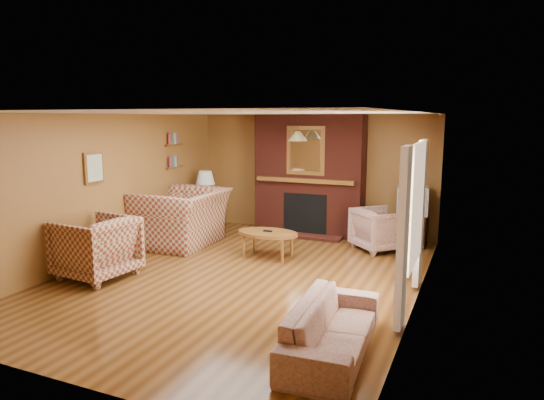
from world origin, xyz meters
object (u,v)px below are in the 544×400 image
at_px(plaid_loveseat, 182,218).
at_px(plaid_armchair, 96,247).
at_px(floral_armchair, 380,229).
at_px(side_table, 206,216).
at_px(floral_sofa, 332,327).
at_px(crt_tv, 412,200).
at_px(coffee_table, 268,234).
at_px(tv_stand, 411,230).
at_px(table_lamp, 205,185).
at_px(fireplace, 309,176).

height_order(plaid_loveseat, plaid_armchair, plaid_loveseat).
bearing_deg(floral_armchair, side_table, 42.34).
distance_m(floral_sofa, crt_tv, 4.58).
relative_size(floral_sofa, crt_tv, 2.91).
relative_size(coffee_table, side_table, 1.83).
bearing_deg(floral_armchair, floral_sofa, 139.51).
bearing_deg(floral_sofa, tv_stand, -5.52).
bearing_deg(plaid_armchair, table_lamp, -171.87).
distance_m(table_lamp, crt_tv, 4.17).
relative_size(fireplace, tv_stand, 4.00).
height_order(side_table, table_lamp, table_lamp).
bearing_deg(side_table, coffee_table, -34.24).
bearing_deg(coffee_table, side_table, 145.76).
relative_size(side_table, table_lamp, 0.86).
height_order(fireplace, table_lamp, fireplace).
bearing_deg(side_table, plaid_armchair, -87.43).
bearing_deg(plaid_loveseat, crt_tv, 109.16).
xyz_separation_m(fireplace, table_lamp, (-2.10, -0.53, -0.24)).
bearing_deg(plaid_armchair, floral_sofa, 83.07).
height_order(plaid_armchair, tv_stand, plaid_armchair).
xyz_separation_m(floral_sofa, crt_tv, (0.15, 4.54, 0.59)).
height_order(floral_armchair, side_table, floral_armchair).
bearing_deg(coffee_table, tv_stand, 39.53).
bearing_deg(floral_sofa, plaid_loveseat, 48.26).
bearing_deg(plaid_loveseat, fireplace, 130.90).
bearing_deg(table_lamp, side_table, -45.00).
height_order(floral_armchair, coffee_table, floral_armchair).
distance_m(coffee_table, table_lamp, 2.53).
relative_size(plaid_armchair, side_table, 1.74).
relative_size(fireplace, plaid_loveseat, 1.53).
xyz_separation_m(plaid_loveseat, plaid_armchair, (-0.10, -2.09, -0.05)).
height_order(coffee_table, side_table, side_table).
xyz_separation_m(floral_sofa, side_table, (-4.00, 4.19, 0.03)).
height_order(plaid_loveseat, floral_sofa, plaid_loveseat).
height_order(floral_armchair, tv_stand, floral_armchair).
bearing_deg(coffee_table, floral_armchair, 36.74).
xyz_separation_m(floral_sofa, table_lamp, (-4.00, 4.19, 0.69)).
relative_size(floral_sofa, table_lamp, 2.67).
height_order(fireplace, coffee_table, fireplace).
distance_m(plaid_loveseat, crt_tv, 4.23).
xyz_separation_m(plaid_armchair, side_table, (-0.15, 3.34, -0.17)).
relative_size(side_table, tv_stand, 0.96).
distance_m(fireplace, plaid_loveseat, 2.66).
distance_m(plaid_armchair, side_table, 3.35).
height_order(plaid_armchair, coffee_table, plaid_armchair).
bearing_deg(floral_sofa, crt_tv, -5.52).
relative_size(floral_sofa, side_table, 3.09).
height_order(floral_armchair, crt_tv, crt_tv).
bearing_deg(plaid_loveseat, coffee_table, 82.52).
bearing_deg(tv_stand, floral_sofa, -91.85).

